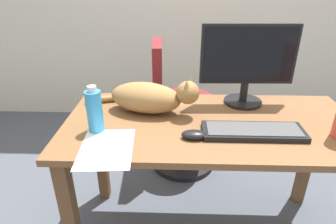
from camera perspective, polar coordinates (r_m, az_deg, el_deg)
name	(u,v)px	position (r m, az deg, el deg)	size (l,w,h in m)	color
desk	(210,141)	(1.43, 8.31, -5.76)	(1.39, 0.67, 0.72)	brown
office_chair	(177,116)	(2.09, 1.82, -0.71)	(0.48, 0.48, 0.95)	black
monitor	(248,62)	(1.53, 15.45, 9.49)	(0.48, 0.20, 0.41)	black
keyboard	(253,131)	(1.31, 16.45, -3.66)	(0.44, 0.15, 0.03)	black
cat	(150,97)	(1.43, -3.58, 3.00)	(0.60, 0.27, 0.20)	olive
computer_mouse	(194,135)	(1.23, 5.21, -4.48)	(0.11, 0.06, 0.04)	black
paper_sheet	(106,148)	(1.19, -12.05, -7.02)	(0.21, 0.30, 0.00)	white
water_bottle	(95,111)	(1.29, -14.30, 0.24)	(0.07, 0.07, 0.21)	#2D8CD1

